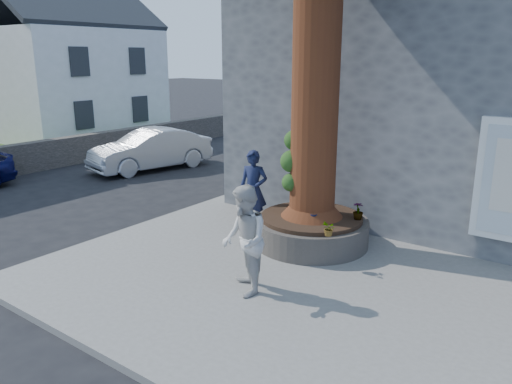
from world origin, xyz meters
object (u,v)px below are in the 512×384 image
Objects in this scene: man at (253,190)px; woman at (244,240)px; car_silver at (151,150)px; planter at (311,230)px.

man is 3.14m from woman.
woman is at bearing -20.57° from car_silver.
car_silver is at bearing 158.96° from planter.
man is (-1.52, 0.08, 0.58)m from planter.
man is at bearing -11.41° from car_silver.
planter is 2.60m from woman.
woman reaches higher than planter.
car_silver reaches higher than planter.
woman reaches higher than car_silver.
man is at bearing 176.96° from planter.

